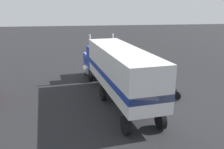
{
  "coord_description": "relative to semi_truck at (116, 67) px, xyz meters",
  "views": [
    {
      "loc": [
        -24.33,
        1.66,
        7.14
      ],
      "look_at": [
        -5.84,
        -1.1,
        1.6
      ],
      "focal_mm": 38.11,
      "sensor_mm": 36.0,
      "label": 1
    }
  ],
  "objects": [
    {
      "name": "lane_stripe_far",
      "position": [
        7.97,
        -6.8,
        -2.52
      ],
      "size": [
        4.37,
        0.87,
        0.01
      ],
      "primitive_type": "cube",
      "rotation": [
        0.0,
        0.0,
        0.16
      ],
      "color": "silver",
      "rests_on": "ground_plane"
    },
    {
      "name": "person_bystander",
      "position": [
        2.49,
        -1.77,
        -1.63
      ],
      "size": [
        0.35,
        0.47,
        1.63
      ],
      "color": "#2D3347",
      "rests_on": "ground_plane"
    },
    {
      "name": "motorcycle",
      "position": [
        -0.39,
        -4.32,
        -2.04
      ],
      "size": [
        1.94,
        1.01,
        1.12
      ],
      "color": "black",
      "rests_on": "ground_plane"
    },
    {
      "name": "semi_truck",
      "position": [
        0.0,
        0.0,
        0.0
      ],
      "size": [
        14.37,
        4.6,
        4.5
      ],
      "color": "#193399",
      "rests_on": "ground_plane"
    },
    {
      "name": "lane_stripe_near",
      "position": [
        1.56,
        -2.25,
        -2.52
      ],
      "size": [
        4.4,
        0.56,
        0.01
      ],
      "primitive_type": "cube",
      "rotation": [
        0.0,
        0.0,
        0.09
      ],
      "color": "silver",
      "rests_on": "ground_plane"
    },
    {
      "name": "lane_stripe_mid",
      "position": [
        8.84,
        -4.63,
        -2.52
      ],
      "size": [
        4.36,
        0.93,
        0.01
      ],
      "primitive_type": "cube",
      "rotation": [
        0.0,
        0.0,
        0.18
      ],
      "color": "silver",
      "rests_on": "ground_plane"
    },
    {
      "name": "ground_plane",
      "position": [
        7.03,
        1.25,
        -2.52
      ],
      "size": [
        120.0,
        120.0,
        0.0
      ],
      "primitive_type": "plane",
      "color": "#232326"
    }
  ]
}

